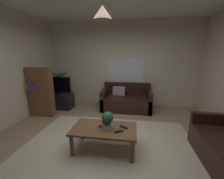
% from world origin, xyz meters
% --- Properties ---
extents(floor, '(5.10, 5.03, 0.02)m').
position_xyz_m(floor, '(0.00, 0.00, -0.01)').
color(floor, '#9E8466').
rests_on(floor, ground).
extents(rug, '(3.32, 2.77, 0.01)m').
position_xyz_m(rug, '(0.00, -0.20, 0.00)').
color(rug, beige).
rests_on(rug, ground).
extents(wall_back, '(5.22, 0.06, 2.83)m').
position_xyz_m(wall_back, '(0.00, 2.54, 1.41)').
color(wall_back, beige).
rests_on(wall_back, ground).
extents(window_pane, '(1.22, 0.01, 0.91)m').
position_xyz_m(window_pane, '(0.12, 2.51, 1.17)').
color(window_pane, white).
extents(couch_under_window, '(1.55, 0.87, 0.82)m').
position_xyz_m(couch_under_window, '(0.20, 2.02, 0.27)').
color(couch_under_window, black).
rests_on(couch_under_window, ground).
extents(coffee_table, '(1.16, 0.66, 0.44)m').
position_xyz_m(coffee_table, '(-0.07, -0.16, 0.38)').
color(coffee_table, brown).
rests_on(coffee_table, ground).
extents(book_on_table_0, '(0.14, 0.10, 0.02)m').
position_xyz_m(book_on_table_0, '(-0.11, -0.11, 0.45)').
color(book_on_table_0, '#99663F').
rests_on(book_on_table_0, coffee_table).
extents(book_on_table_1, '(0.15, 0.11, 0.03)m').
position_xyz_m(book_on_table_1, '(-0.11, -0.11, 0.47)').
color(book_on_table_1, '#B22D2D').
rests_on(book_on_table_1, coffee_table).
extents(remote_on_table_0, '(0.16, 0.12, 0.02)m').
position_xyz_m(remote_on_table_0, '(0.20, -0.26, 0.45)').
color(remote_on_table_0, black).
rests_on(remote_on_table_0, coffee_table).
extents(remote_on_table_1, '(0.16, 0.14, 0.02)m').
position_xyz_m(remote_on_table_1, '(0.27, -0.10, 0.45)').
color(remote_on_table_1, black).
rests_on(remote_on_table_1, coffee_table).
extents(potted_plant_on_table, '(0.21, 0.21, 0.32)m').
position_xyz_m(potted_plant_on_table, '(-0.01, -0.17, 0.60)').
color(potted_plant_on_table, beige).
rests_on(potted_plant_on_table, coffee_table).
extents(tv_stand, '(0.90, 0.44, 0.50)m').
position_xyz_m(tv_stand, '(-2.00, 1.76, 0.25)').
color(tv_stand, black).
rests_on(tv_stand, ground).
extents(tv, '(0.89, 0.16, 0.55)m').
position_xyz_m(tv, '(-2.00, 1.74, 0.78)').
color(tv, black).
rests_on(tv, tv_stand).
extents(potted_palm_corner, '(0.88, 0.86, 1.29)m').
position_xyz_m(potted_palm_corner, '(-2.19, 2.23, 0.61)').
color(potted_palm_corner, brown).
rests_on(potted_palm_corner, ground).
extents(bookshelf_corner, '(0.70, 0.31, 1.40)m').
position_xyz_m(bookshelf_corner, '(-2.19, 1.13, 0.70)').
color(bookshelf_corner, brown).
rests_on(bookshelf_corner, ground).
extents(pendant_lamp, '(0.30, 0.30, 0.58)m').
position_xyz_m(pendant_lamp, '(-0.07, -0.16, 2.35)').
color(pendant_lamp, black).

